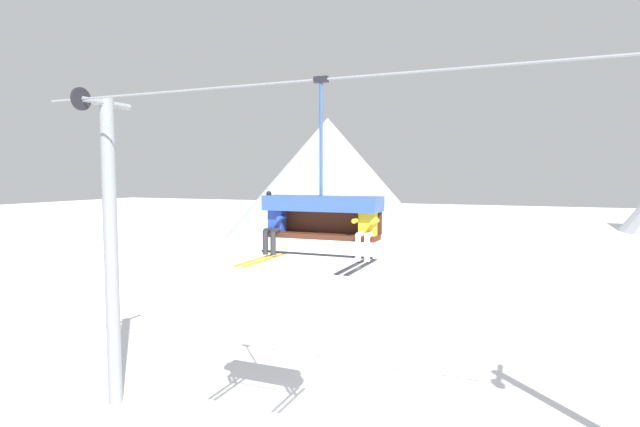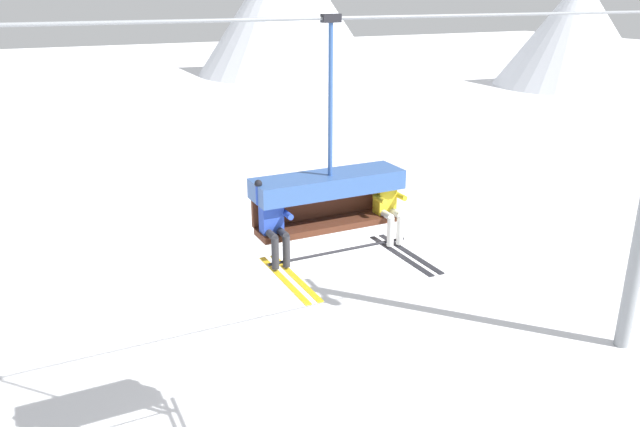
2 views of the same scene
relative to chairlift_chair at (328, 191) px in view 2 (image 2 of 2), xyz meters
name	(u,v)px [view 2 (image 2 of 2)]	position (x,y,z in m)	size (l,w,h in m)	color
mountain_peak_central	(288,5)	(22.84, 54.67, 1.47)	(19.18, 19.18, 13.90)	white
mountain_peak_east	(576,32)	(42.73, 34.50, -0.62)	(14.03, 14.03, 9.73)	white
lift_cable	(399,17)	(1.13, -0.07, 2.56)	(17.05, 0.05, 0.05)	gray
chairlift_chair	(328,191)	(0.00, 0.00, 0.00)	(2.40, 0.74, 3.50)	#512819
skier_blue	(274,223)	(-0.99, -0.21, -0.29)	(0.48, 1.70, 1.34)	#2847B7
skier_yellow	(389,205)	(0.98, -0.22, -0.31)	(0.46, 1.70, 1.23)	yellow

